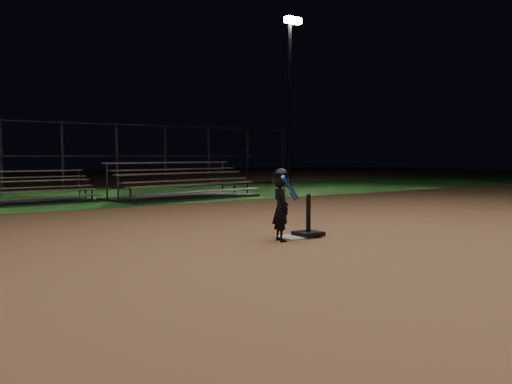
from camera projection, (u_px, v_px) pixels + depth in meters
name	position (u px, v px, depth m)	size (l,w,h in m)	color
ground	(293.00, 238.00, 7.96)	(80.00, 80.00, 0.00)	#946343
grass_strip	(90.00, 196.00, 16.11)	(60.00, 8.00, 0.01)	#20591C
home_plate	(293.00, 237.00, 7.96)	(0.45, 0.45, 0.02)	beige
batting_tee	(308.00, 228.00, 8.04)	(0.38, 0.38, 0.64)	black
child_batter	(281.00, 202.00, 7.61)	(0.49, 0.49, 1.09)	black
bleacher_left	(22.00, 197.00, 13.55)	(3.64, 1.96, 0.87)	#B8B9BD
bleacher_right	(183.00, 191.00, 15.38)	(4.69, 2.83, 1.08)	silver
backstop_fence	(63.00, 156.00, 18.47)	(20.08, 0.08, 2.50)	#38383D
light_pole_right	(290.00, 84.00, 26.70)	(0.90, 0.53, 8.30)	#2D2D30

